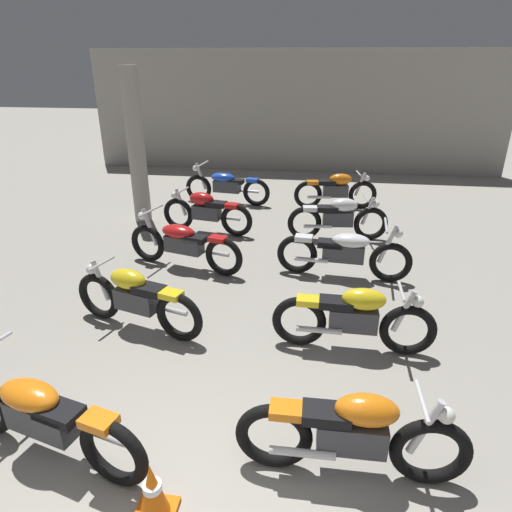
% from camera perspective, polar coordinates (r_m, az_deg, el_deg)
% --- Properties ---
extents(back_wall, '(12.69, 0.24, 3.60)m').
position_cam_1_polar(back_wall, '(14.50, 4.85, 17.78)').
color(back_wall, '#9E998E').
rests_on(back_wall, ground).
extents(support_pillar, '(0.36, 0.36, 3.20)m').
position_cam_1_polar(support_pillar, '(9.95, -14.99, 13.16)').
color(support_pillar, '#9E998E').
rests_on(support_pillar, ground).
extents(motorcycle_left_row_0, '(2.13, 0.81, 0.97)m').
position_cam_1_polar(motorcycle_left_row_0, '(4.56, -25.66, -17.83)').
color(motorcycle_left_row_0, black).
rests_on(motorcycle_left_row_0, ground).
extents(motorcycle_left_row_1, '(1.92, 0.71, 0.88)m').
position_cam_1_polar(motorcycle_left_row_1, '(6.06, -15.04, -5.15)').
color(motorcycle_left_row_1, black).
rests_on(motorcycle_left_row_1, ground).
extents(motorcycle_left_row_2, '(2.12, 0.83, 0.97)m').
position_cam_1_polar(motorcycle_left_row_2, '(7.66, -9.23, 1.61)').
color(motorcycle_left_row_2, black).
rests_on(motorcycle_left_row_2, ground).
extents(motorcycle_left_row_3, '(1.96, 0.56, 0.88)m').
position_cam_1_polar(motorcycle_left_row_3, '(9.22, -6.36, 5.68)').
color(motorcycle_left_row_3, black).
rests_on(motorcycle_left_row_3, ground).
extents(motorcycle_left_row_4, '(2.17, 0.68, 0.97)m').
position_cam_1_polar(motorcycle_left_row_4, '(11.14, -3.79, 8.92)').
color(motorcycle_left_row_4, black).
rests_on(motorcycle_left_row_4, ground).
extents(motorcycle_right_row_0, '(1.97, 0.48, 0.88)m').
position_cam_1_polar(motorcycle_right_row_0, '(4.08, 12.24, -21.15)').
color(motorcycle_right_row_0, black).
rests_on(motorcycle_right_row_0, ground).
extents(motorcycle_right_row_1, '(1.97, 0.48, 0.88)m').
position_cam_1_polar(motorcycle_right_row_1, '(5.57, 12.39, -7.61)').
color(motorcycle_right_row_1, black).
rests_on(motorcycle_right_row_1, ground).
extents(motorcycle_right_row_2, '(2.17, 0.68, 0.97)m').
position_cam_1_polar(motorcycle_right_row_2, '(7.37, 11.17, 0.53)').
color(motorcycle_right_row_2, black).
rests_on(motorcycle_right_row_2, ground).
extents(motorcycle_right_row_3, '(1.97, 0.54, 0.88)m').
position_cam_1_polar(motorcycle_right_row_3, '(8.95, 10.45, 4.85)').
color(motorcycle_right_row_3, black).
rests_on(motorcycle_right_row_3, ground).
extents(motorcycle_right_row_4, '(1.97, 0.57, 0.88)m').
position_cam_1_polar(motorcycle_right_row_4, '(10.90, 10.15, 8.30)').
color(motorcycle_right_row_4, black).
rests_on(motorcycle_right_row_4, ground).
extents(traffic_cone, '(0.32, 0.32, 0.54)m').
position_cam_1_polar(traffic_cone, '(3.97, -13.00, -27.21)').
color(traffic_cone, orange).
rests_on(traffic_cone, ground).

